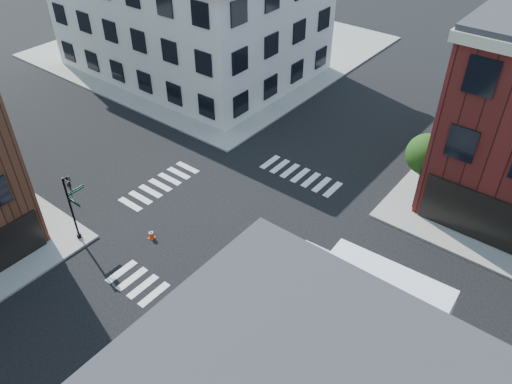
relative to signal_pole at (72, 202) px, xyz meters
The scene contains 8 objects.
ground 9.90m from the signal_pole, 44.81° to the left, with size 120.00×120.00×0.00m, color black.
sidewalk_nw 31.27m from the signal_pole, 117.29° to the left, with size 30.00×30.00×0.15m, color gray.
building_nw 25.92m from the signal_pole, 118.43° to the left, with size 22.00×16.00×11.00m, color silver.
tree_near 21.94m from the signal_pole, 49.38° to the left, with size 2.69×2.69×4.49m.
tree_far 26.78m from the signal_pole, 57.77° to the left, with size 2.43×2.43×4.07m.
signal_pole is the anchor object (origin of this frame).
box_truck 17.19m from the signal_pole, 16.59° to the left, with size 8.38×2.90×3.74m.
traffic_cone 4.93m from the signal_pole, 38.74° to the left, with size 0.41×0.41×0.67m.
Camera 1 is at (15.39, -17.63, 20.84)m, focal length 35.00 mm.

